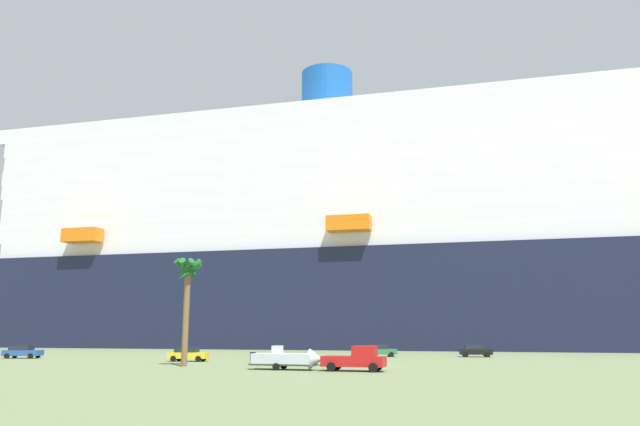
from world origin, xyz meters
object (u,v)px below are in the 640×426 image
object	(u,v)px
small_boat_on_trailer	(290,359)
palm_tree	(188,281)
parked_car_green_wagon	(379,350)
parked_car_blue_suv	(22,352)
parked_car_yellow_taxi	(188,354)
pickup_truck	(356,359)
cruise_ship	(489,246)
parked_car_black_coupe	(475,351)

from	to	relation	value
small_boat_on_trailer	palm_tree	xyz separation A→B (m)	(-11.49, 3.56, 7.60)
small_boat_on_trailer	parked_car_green_wagon	world-z (taller)	small_boat_on_trailer
small_boat_on_trailer	parked_car_blue_suv	xyz separation A→B (m)	(-38.47, 17.14, -0.13)
parked_car_yellow_taxi	parked_car_blue_suv	bearing A→B (deg)	169.92
pickup_truck	parked_car_green_wagon	world-z (taller)	pickup_truck
cruise_ship	parked_car_yellow_taxi	xyz separation A→B (m)	(-42.12, -51.66, -19.18)
parked_car_yellow_taxi	parked_car_black_coupe	world-z (taller)	same
small_boat_on_trailer	parked_car_green_wagon	xyz separation A→B (m)	(6.87, 28.13, -0.13)
palm_tree	cruise_ship	bearing A→B (deg)	57.37
parked_car_black_coupe	parked_car_green_wagon	xyz separation A→B (m)	(-12.99, -1.01, 0.00)
cruise_ship	parked_car_black_coupe	xyz separation A→B (m)	(-7.69, -35.41, -19.18)
palm_tree	small_boat_on_trailer	bearing A→B (deg)	-17.23
palm_tree	parked_car_yellow_taxi	world-z (taller)	palm_tree
parked_car_blue_suv	parked_car_green_wagon	distance (m)	46.66
palm_tree	parked_car_blue_suv	world-z (taller)	palm_tree
cruise_ship	parked_car_yellow_taxi	size ratio (longest dim) A/B	62.67
pickup_truck	parked_car_green_wagon	distance (m)	29.07
cruise_ship	palm_tree	xyz separation A→B (m)	(-39.04, -60.99, -11.46)
small_boat_on_trailer	cruise_ship	bearing A→B (deg)	66.89
cruise_ship	parked_car_green_wagon	bearing A→B (deg)	-119.59
parked_car_black_coupe	small_boat_on_trailer	bearing A→B (deg)	-124.29
cruise_ship	palm_tree	world-z (taller)	cruise_ship
parked_car_yellow_taxi	cruise_ship	bearing A→B (deg)	50.81
palm_tree	parked_car_black_coupe	xyz separation A→B (m)	(31.35, 25.57, -7.73)
parked_car_blue_suv	parked_car_black_coupe	size ratio (longest dim) A/B	1.12
palm_tree	parked_car_black_coupe	world-z (taller)	palm_tree
small_boat_on_trailer	parked_car_green_wagon	size ratio (longest dim) A/B	1.56
parked_car_blue_suv	parked_car_green_wagon	world-z (taller)	same
pickup_truck	small_boat_on_trailer	bearing A→B (deg)	171.42
cruise_ship	parked_car_blue_suv	world-z (taller)	cruise_ship
cruise_ship	palm_tree	distance (m)	73.32
cruise_ship	small_boat_on_trailer	size ratio (longest dim) A/B	36.53
palm_tree	pickup_truck	bearing A→B (deg)	-14.28
pickup_truck	palm_tree	bearing A→B (deg)	165.72
parked_car_blue_suv	parked_car_yellow_taxi	size ratio (longest dim) A/B	1.07
cruise_ship	pickup_truck	size ratio (longest dim) A/B	48.72
pickup_truck	palm_tree	world-z (taller)	palm_tree
pickup_truck	parked_car_green_wagon	xyz separation A→B (m)	(0.72, 29.06, -0.21)
pickup_truck	parked_car_yellow_taxi	size ratio (longest dim) A/B	1.29
palm_tree	parked_car_black_coupe	distance (m)	41.19
pickup_truck	parked_car_black_coupe	xyz separation A→B (m)	(13.71, 30.07, -0.21)
parked_car_blue_suv	parked_car_black_coupe	bearing A→B (deg)	11.62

